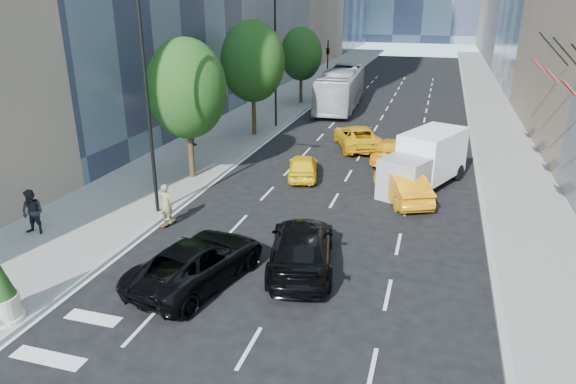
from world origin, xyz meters
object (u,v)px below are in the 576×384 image
(skateboarder, at_px, (167,206))
(city_bus, at_px, (341,89))
(black_sedan_lincoln, at_px, (198,262))
(box_truck, at_px, (425,161))
(black_sedan_mercedes, at_px, (302,247))

(skateboarder, bearing_deg, city_bus, -83.69)
(black_sedan_lincoln, relative_size, city_bus, 0.44)
(box_truck, bearing_deg, black_sedan_lincoln, -96.51)
(black_sedan_lincoln, distance_m, box_truck, 14.18)
(black_sedan_mercedes, height_order, city_bus, city_bus)
(black_sedan_mercedes, bearing_deg, box_truck, -122.83)
(black_sedan_mercedes, relative_size, box_truck, 0.88)
(black_sedan_lincoln, distance_m, city_bus, 32.11)
(skateboarder, xyz_separation_m, box_truck, (10.54, 8.25, 0.57))
(black_sedan_lincoln, relative_size, box_truck, 0.87)
(black_sedan_lincoln, bearing_deg, city_bus, -74.48)
(city_bus, bearing_deg, box_truck, -70.08)
(black_sedan_lincoln, xyz_separation_m, city_bus, (-1.20, 32.07, 0.98))
(black_sedan_lincoln, distance_m, black_sedan_mercedes, 3.77)
(skateboarder, relative_size, box_truck, 0.28)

